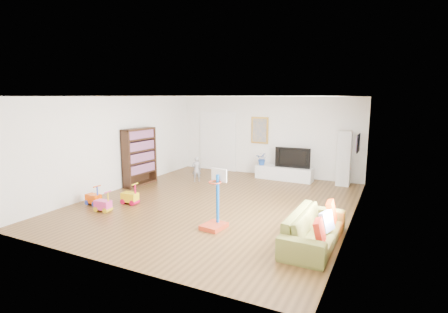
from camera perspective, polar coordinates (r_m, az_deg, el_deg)
The scene contains 25 objects.
floor at distance 9.06m, azimuth -1.13°, elevation -7.57°, with size 6.50×7.50×0.00m, color brown.
ceiling at distance 8.65m, azimuth -1.19°, elevation 9.76°, with size 6.50×7.50×0.00m, color white.
wall_back at distance 12.18m, azimuth 7.02°, elevation 3.30°, with size 6.50×0.00×2.70m, color silver.
wall_front at distance 5.76m, azimuth -18.69°, elevation -4.26°, with size 6.50×0.00×2.70m, color silver.
wall_left at distance 10.64m, azimuth -16.89°, elevation 2.04°, with size 0.00×7.50×2.70m, color silver.
wall_right at distance 7.83m, azimuth 20.46°, elevation -0.77°, with size 0.00×7.50×2.70m, color silver.
navy_accent at distance 9.15m, azimuth 21.49°, elevation 3.76°, with size 0.01×3.20×1.70m, color black.
olive_wainscot at distance 9.37m, azimuth 20.98°, elevation -4.48°, with size 0.01×3.20×1.00m, color brown.
doorway at distance 12.93m, azimuth -1.04°, elevation 2.40°, with size 1.45×0.06×2.10m, color white.
painting_back at distance 12.21m, azimuth 5.86°, elevation 4.28°, with size 0.62×0.06×0.92m, color gold.
artwork_right at distance 9.38m, azimuth 21.09°, elevation 2.07°, with size 0.04×0.56×0.46m, color #7F3F8C.
media_console at distance 11.64m, azimuth 9.77°, elevation -2.71°, with size 1.87×0.47×0.44m, color silver.
tall_cabinet at distance 11.26m, azimuth 19.02°, elevation -0.29°, with size 0.39×0.39×1.68m, color silver.
bookshelf at distance 11.02m, azimuth -13.61°, elevation -0.05°, with size 0.31×1.20×1.75m, color #321C10.
sofa at distance 6.77m, azimuth 14.52°, elevation -11.30°, with size 2.05×0.80×0.60m, color olive.
basketball_hoop at distance 7.19m, azimuth -1.68°, elevation -7.02°, with size 0.43×0.52×1.24m, color #B4371B.
ride_on_yellow at distance 9.22m, azimuth -15.14°, elevation -5.85°, with size 0.41×0.25×0.55m, color yellow.
ride_on_orange at distance 9.43m, azimuth -20.58°, elevation -5.90°, with size 0.38×0.24×0.51m, color #F34B00.
ride_on_pink at distance 8.81m, azimuth -19.18°, elevation -6.91°, with size 0.38×0.23×0.50m, color #ED3991.
child at distance 11.19m, azimuth -4.53°, elevation -2.11°, with size 0.30×0.19×0.81m, color gray.
tv at distance 11.52m, azimuth 11.26°, elevation -0.11°, with size 1.14×0.15×0.66m, color black.
vase_plant at distance 11.76m, azimuth 6.27°, elevation -0.36°, with size 0.38×0.33×0.42m, color #1C459C.
pillow_left at distance 6.16m, azimuth 15.34°, elevation -11.74°, with size 0.10×0.39×0.39m, color #B62513.
pillow_center at distance 6.67m, azimuth 16.43°, elevation -10.10°, with size 0.09×0.36×0.36m, color white.
pillow_right at distance 7.24m, azimuth 17.16°, elevation -8.57°, with size 0.11×0.40×0.40m, color #C92A00.
Camera 1 is at (4.00, -7.68, 2.69)m, focal length 28.00 mm.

